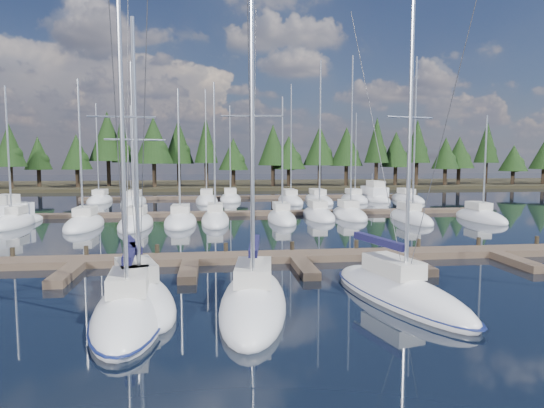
{
  "coord_description": "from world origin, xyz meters",
  "views": [
    {
      "loc": [
        -4.75,
        -9.52,
        5.99
      ],
      "look_at": [
        -0.86,
        22.0,
        2.9
      ],
      "focal_mm": 32.0,
      "sensor_mm": 36.0,
      "label": 1
    }
  ],
  "objects": [
    {
      "name": "tree_line",
      "position": [
        -1.33,
        80.25,
        7.55
      ],
      "size": [
        184.26,
        11.71,
        13.73
      ],
      "color": "black",
      "rests_on": "far_shore"
    },
    {
      "name": "ground",
      "position": [
        0.0,
        30.0,
        0.0
      ],
      "size": [
        260.0,
        260.0,
        0.0
      ],
      "primitive_type": "plane",
      "color": "black",
      "rests_on": "ground"
    },
    {
      "name": "front_sailboat_3",
      "position": [
        -3.19,
        9.2,
        0.29
      ],
      "size": [
        3.67,
        9.47,
        13.65
      ],
      "color": "silver",
      "rests_on": "ground"
    },
    {
      "name": "front_sailboat_2",
      "position": [
        -7.82,
        10.32,
        0.28
      ],
      "size": [
        4.77,
        8.18,
        12.09
      ],
      "color": "silver",
      "rests_on": "ground"
    },
    {
      "name": "back_sailboat_rows",
      "position": [
        0.02,
        44.46,
        0.27
      ],
      "size": [
        46.28,
        32.07,
        16.44
      ],
      "color": "silver",
      "rests_on": "ground"
    },
    {
      "name": "back_docks",
      "position": [
        0.0,
        49.58,
        0.2
      ],
      "size": [
        50.0,
        21.8,
        0.4
      ],
      "color": "brown",
      "rests_on": "ground"
    },
    {
      "name": "front_sailboat_4",
      "position": [
        2.98,
        9.62,
        0.29
      ],
      "size": [
        4.67,
        9.73,
        13.73
      ],
      "color": "silver",
      "rests_on": "ground"
    },
    {
      "name": "front_sailboat_1",
      "position": [
        -7.87,
        8.36,
        0.29
      ],
      "size": [
        3.3,
        8.38,
        13.39
      ],
      "color": "silver",
      "rests_on": "ground"
    },
    {
      "name": "far_shore",
      "position": [
        0.0,
        90.0,
        0.3
      ],
      "size": [
        220.0,
        30.0,
        0.6
      ],
      "primitive_type": "cube",
      "color": "black",
      "rests_on": "ground"
    },
    {
      "name": "motor_yacht_left",
      "position": [
        -23.02,
        35.35,
        0.49
      ],
      "size": [
        6.15,
        9.24,
        4.39
      ],
      "color": "silver",
      "rests_on": "ground"
    },
    {
      "name": "motor_yacht_right",
      "position": [
        17.49,
        55.02,
        0.49
      ],
      "size": [
        3.35,
        9.06,
        4.47
      ],
      "color": "silver",
      "rests_on": "ground"
    },
    {
      "name": "main_dock",
      "position": [
        0.0,
        17.36,
        0.2
      ],
      "size": [
        44.0,
        6.13,
        0.9
      ],
      "color": "brown",
      "rests_on": "ground"
    }
  ]
}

